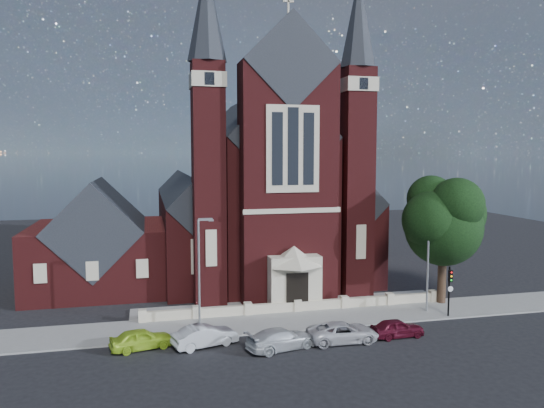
{
  "coord_description": "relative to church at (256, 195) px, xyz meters",
  "views": [
    {
      "loc": [
        -11.48,
        -33.21,
        12.66
      ],
      "look_at": [
        -0.76,
        12.0,
        8.19
      ],
      "focal_mm": 35.0,
      "sensor_mm": 36.0,
      "label": 1
    }
  ],
  "objects": [
    {
      "name": "ground",
      "position": [
        0.0,
        -7.94,
        -8.19
      ],
      "size": [
        120.0,
        120.0,
        0.0
      ],
      "primitive_type": "plane",
      "color": "black",
      "rests_on": "ground"
    },
    {
      "name": "pavement_strip",
      "position": [
        0.0,
        -18.44,
        -8.19
      ],
      "size": [
        60.0,
        5.0,
        0.12
      ],
      "primitive_type": "cube",
      "color": "slate",
      "rests_on": "ground"
    },
    {
      "name": "forecourt_paving",
      "position": [
        0.0,
        -14.44,
        -8.19
      ],
      "size": [
        26.0,
        3.0,
        0.14
      ],
      "primitive_type": "cube",
      "color": "slate",
      "rests_on": "ground"
    },
    {
      "name": "forecourt_wall",
      "position": [
        0.0,
        -16.44,
        -8.19
      ],
      "size": [
        24.0,
        0.4,
        0.9
      ],
      "primitive_type": "cube",
      "color": "#B5A890",
      "rests_on": "ground"
    },
    {
      "name": "church",
      "position": [
        0.0,
        0.0,
        0.0
      ],
      "size": [
        20.01,
        34.9,
        29.2
      ],
      "color": "#4B1415",
      "rests_on": "ground"
    },
    {
      "name": "parish_hall",
      "position": [
        -16.0,
        -4.94,
        -4.17
      ],
      "size": [
        12.0,
        12.2,
        10.24
      ],
      "color": "#4B1415",
      "rests_on": "ground"
    },
    {
      "name": "street_tree",
      "position": [
        12.6,
        -17.23,
        -1.23
      ],
      "size": [
        6.4,
        6.6,
        10.7
      ],
      "color": "black",
      "rests_on": "ground"
    },
    {
      "name": "street_lamp_left",
      "position": [
        -7.91,
        -18.94,
        -3.59
      ],
      "size": [
        1.16,
        0.22,
        8.09
      ],
      "color": "gray",
      "rests_on": "ground"
    },
    {
      "name": "street_lamp_right",
      "position": [
        10.09,
        -18.94,
        -3.59
      ],
      "size": [
        1.16,
        0.22,
        8.09
      ],
      "color": "gray",
      "rests_on": "ground"
    },
    {
      "name": "traffic_signal",
      "position": [
        11.0,
        -20.52,
        -5.6
      ],
      "size": [
        0.28,
        0.42,
        4.0
      ],
      "color": "black",
      "rests_on": "ground"
    },
    {
      "name": "car_lime_van",
      "position": [
        -12.06,
        -21.82,
        -7.51
      ],
      "size": [
        4.23,
        2.46,
        1.35
      ],
      "primitive_type": "imported",
      "rotation": [
        0.0,
        0.0,
        1.8
      ],
      "color": "#A5D029",
      "rests_on": "ground"
    },
    {
      "name": "car_silver_a",
      "position": [
        -7.98,
        -22.27,
        -7.48
      ],
      "size": [
        4.55,
        2.67,
        1.42
      ],
      "primitive_type": "imported",
      "rotation": [
        0.0,
        0.0,
        1.86
      ],
      "color": "silver",
      "rests_on": "ground"
    },
    {
      "name": "car_silver_b",
      "position": [
        -3.22,
        -23.9,
        -7.5
      ],
      "size": [
        5.04,
        3.1,
        1.36
      ],
      "primitive_type": "imported",
      "rotation": [
        0.0,
        0.0,
        1.84
      ],
      "color": "#B0B4B8",
      "rests_on": "ground"
    },
    {
      "name": "car_white_suv",
      "position": [
        1.15,
        -23.59,
        -7.52
      ],
      "size": [
        4.87,
        2.32,
        1.34
      ],
      "primitive_type": "imported",
      "rotation": [
        0.0,
        0.0,
        1.55
      ],
      "color": "silver",
      "rests_on": "ground"
    },
    {
      "name": "car_dark_red",
      "position": [
        5.13,
        -23.55,
        -7.55
      ],
      "size": [
        3.79,
        1.66,
        1.27
      ],
      "primitive_type": "imported",
      "rotation": [
        0.0,
        0.0,
        1.62
      ],
      "color": "#4D0D1C",
      "rests_on": "ground"
    }
  ]
}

